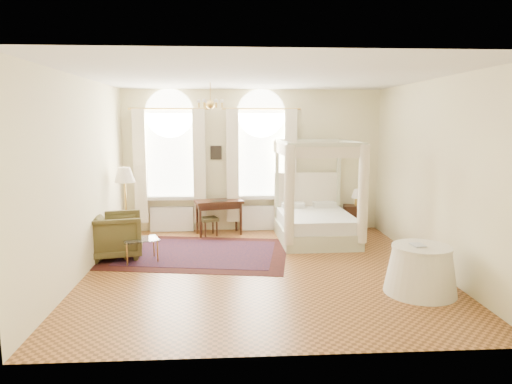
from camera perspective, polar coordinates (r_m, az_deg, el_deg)
ground at (r=8.12m, az=0.73°, el=-9.62°), size 6.00×6.00×0.00m
room_walls at (r=7.73m, az=0.76°, el=4.45°), size 6.00×6.00×6.00m
window_left at (r=10.69m, az=-10.64°, el=2.87°), size 1.62×0.27×3.29m
window_right at (r=10.64m, az=0.67°, el=2.99°), size 1.62×0.27×3.29m
chandelier at (r=8.89m, az=-5.72°, el=10.95°), size 0.51×0.45×0.50m
wall_pictures at (r=10.69m, az=0.03°, el=5.19°), size 2.54×0.03×0.39m
canopy_bed at (r=9.95m, az=7.48°, el=-3.30°), size 1.69×2.05×2.16m
nightstand at (r=11.02m, az=11.99°, el=-3.22°), size 0.49×0.45×0.61m
nightstand_lamp at (r=10.94m, az=12.54°, el=-0.33°), size 0.27×0.27×0.39m
writing_desk at (r=10.42m, az=-4.68°, el=-1.66°), size 1.16×0.79×0.79m
laptop at (r=10.27m, az=-4.67°, el=-1.08°), size 0.40×0.32×0.03m
stool at (r=10.40m, az=-5.88°, el=-3.56°), size 0.47×0.47×0.41m
armchair at (r=9.10m, az=-17.00°, el=-5.20°), size 1.10×1.08×0.85m
coffee_table at (r=8.70m, az=-14.24°, el=-5.97°), size 0.74×0.63×0.43m
floor_lamp at (r=9.74m, az=-16.10°, el=1.58°), size 0.42×0.42×1.64m
oriental_rug at (r=9.12m, az=-7.13°, el=-7.56°), size 3.77×2.97×0.01m
side_table at (r=7.39m, az=19.90°, el=-9.13°), size 1.07×1.07×0.73m
book at (r=7.22m, az=18.93°, el=-6.33°), size 0.19×0.25×0.02m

